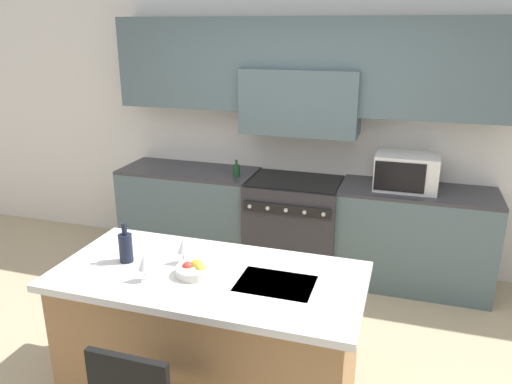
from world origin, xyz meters
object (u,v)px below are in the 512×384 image
at_px(microwave, 406,172).
at_px(wine_glass_far, 183,246).
at_px(fruit_bowl, 195,270).
at_px(wine_bottle, 126,247).
at_px(range_stove, 294,225).
at_px(oil_bottle_on_counter, 236,170).
at_px(wine_glass_near, 144,263).

height_order(microwave, wine_glass_far, microwave).
xyz_separation_m(microwave, fruit_bowl, (-1.14, -2.02, -0.15)).
distance_m(wine_bottle, wine_glass_far, 0.36).
xyz_separation_m(range_stove, fruit_bowl, (-0.15, -2.00, 0.48)).
xyz_separation_m(wine_glass_far, oil_bottle_on_counter, (-0.30, 1.83, -0.03)).
bearing_deg(range_stove, microwave, 1.07).
bearing_deg(wine_bottle, range_stove, 72.37).
xyz_separation_m(wine_glass_near, oil_bottle_on_counter, (-0.19, 2.10, -0.03)).
bearing_deg(wine_glass_near, fruit_bowl, 32.90).
bearing_deg(microwave, wine_glass_near, -122.44).
bearing_deg(microwave, oil_bottle_on_counter, -177.24).
bearing_deg(range_stove, fruit_bowl, -94.16).
bearing_deg(range_stove, oil_bottle_on_counter, -174.31).
bearing_deg(oil_bottle_on_counter, wine_glass_far, -80.64).
height_order(range_stove, wine_bottle, wine_bottle).
relative_size(microwave, fruit_bowl, 2.43).
bearing_deg(oil_bottle_on_counter, wine_bottle, -91.56).
bearing_deg(wine_bottle, microwave, 50.77).
distance_m(microwave, wine_glass_near, 2.58).
height_order(wine_glass_near, wine_glass_far, same).
relative_size(range_stove, wine_glass_far, 5.54).
bearing_deg(wine_glass_far, range_stove, 81.77).
height_order(range_stove, oil_bottle_on_counter, oil_bottle_on_counter).
distance_m(range_stove, oil_bottle_on_counter, 0.78).
bearing_deg(fruit_bowl, wine_bottle, 176.04).
bearing_deg(microwave, wine_glass_far, -123.70).
bearing_deg(oil_bottle_on_counter, wine_glass_near, -84.92).
height_order(range_stove, microwave, microwave).
distance_m(range_stove, fruit_bowl, 2.06).
xyz_separation_m(range_stove, oil_bottle_on_counter, (-0.57, -0.06, 0.53)).
xyz_separation_m(microwave, wine_glass_far, (-1.27, -1.90, -0.06)).
relative_size(range_stove, wine_bottle, 3.57).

